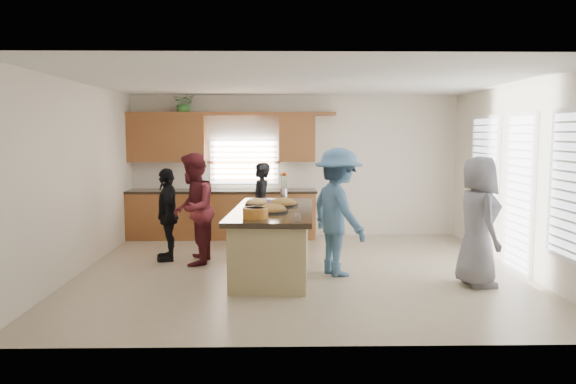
{
  "coord_description": "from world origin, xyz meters",
  "views": [
    {
      "loc": [
        -0.34,
        -8.23,
        2.05
      ],
      "look_at": [
        -0.17,
        0.37,
        1.15
      ],
      "focal_mm": 35.0,
      "sensor_mm": 36.0,
      "label": 1
    }
  ],
  "objects_px": {
    "island": "(273,242)",
    "salad_bowl": "(255,212)",
    "woman_left_back": "(261,206)",
    "woman_right_front": "(478,221)",
    "woman_left_front": "(168,214)",
    "woman_right_back": "(338,212)",
    "woman_left_mid": "(193,209)"
  },
  "relations": [
    {
      "from": "woman_left_front",
      "to": "woman_right_front",
      "type": "xyz_separation_m",
      "value": [
        4.47,
        -1.62,
        0.13
      ]
    },
    {
      "from": "woman_left_front",
      "to": "woman_right_front",
      "type": "distance_m",
      "value": 4.75
    },
    {
      "from": "woman_right_back",
      "to": "woman_right_front",
      "type": "height_order",
      "value": "woman_right_back"
    },
    {
      "from": "woman_left_front",
      "to": "woman_left_back",
      "type": "bearing_deg",
      "value": 111.21
    },
    {
      "from": "salad_bowl",
      "to": "woman_left_mid",
      "type": "relative_size",
      "value": 0.19
    },
    {
      "from": "island",
      "to": "salad_bowl",
      "type": "bearing_deg",
      "value": -100.01
    },
    {
      "from": "woman_left_back",
      "to": "woman_right_front",
      "type": "distance_m",
      "value": 3.91
    },
    {
      "from": "woman_right_back",
      "to": "woman_right_front",
      "type": "xyz_separation_m",
      "value": [
        1.81,
        -0.62,
        -0.05
      ]
    },
    {
      "from": "woman_right_back",
      "to": "island",
      "type": "bearing_deg",
      "value": 55.35
    },
    {
      "from": "island",
      "to": "woman_left_mid",
      "type": "height_order",
      "value": "woman_left_mid"
    },
    {
      "from": "woman_left_back",
      "to": "woman_right_back",
      "type": "xyz_separation_m",
      "value": [
        1.17,
        -1.91,
        0.16
      ]
    },
    {
      "from": "woman_left_back",
      "to": "woman_left_mid",
      "type": "height_order",
      "value": "woman_left_mid"
    },
    {
      "from": "woman_left_mid",
      "to": "woman_left_front",
      "type": "bearing_deg",
      "value": -121.32
    },
    {
      "from": "woman_left_back",
      "to": "woman_left_mid",
      "type": "xyz_separation_m",
      "value": [
        -1.02,
        -1.21,
        0.11
      ]
    },
    {
      "from": "woman_left_mid",
      "to": "woman_left_front",
      "type": "relative_size",
      "value": 1.17
    },
    {
      "from": "woman_left_mid",
      "to": "woman_right_front",
      "type": "xyz_separation_m",
      "value": [
        4.01,
        -1.32,
        0.0
      ]
    },
    {
      "from": "island",
      "to": "salad_bowl",
      "type": "distance_m",
      "value": 1.12
    },
    {
      "from": "woman_left_back",
      "to": "woman_right_back",
      "type": "distance_m",
      "value": 2.24
    },
    {
      "from": "island",
      "to": "woman_left_front",
      "type": "bearing_deg",
      "value": 157.58
    },
    {
      "from": "island",
      "to": "woman_right_back",
      "type": "distance_m",
      "value": 1.06
    },
    {
      "from": "island",
      "to": "woman_right_front",
      "type": "relative_size",
      "value": 1.58
    },
    {
      "from": "woman_right_front",
      "to": "woman_right_back",
      "type": "bearing_deg",
      "value": 67.32
    },
    {
      "from": "woman_right_back",
      "to": "salad_bowl",
      "type": "bearing_deg",
      "value": 98.35
    },
    {
      "from": "salad_bowl",
      "to": "woman_right_back",
      "type": "xyz_separation_m",
      "value": [
        1.17,
        0.77,
        -0.11
      ]
    },
    {
      "from": "island",
      "to": "woman_right_front",
      "type": "height_order",
      "value": "woman_right_front"
    },
    {
      "from": "island",
      "to": "woman_right_back",
      "type": "height_order",
      "value": "woman_right_back"
    },
    {
      "from": "woman_left_mid",
      "to": "woman_right_back",
      "type": "bearing_deg",
      "value": 73.69
    },
    {
      "from": "woman_left_back",
      "to": "woman_right_back",
      "type": "relative_size",
      "value": 0.83
    },
    {
      "from": "island",
      "to": "woman_left_back",
      "type": "distance_m",
      "value": 1.79
    },
    {
      "from": "woman_left_mid",
      "to": "island",
      "type": "bearing_deg",
      "value": 67.96
    },
    {
      "from": "salad_bowl",
      "to": "woman_right_back",
      "type": "bearing_deg",
      "value": 33.53
    },
    {
      "from": "island",
      "to": "woman_left_back",
      "type": "bearing_deg",
      "value": 101.28
    }
  ]
}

